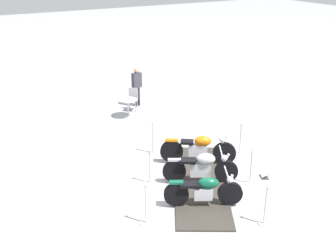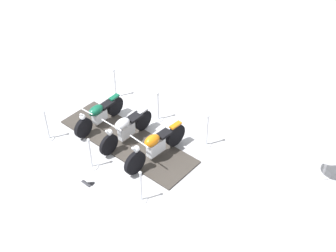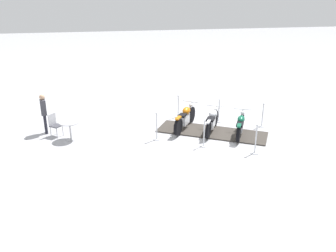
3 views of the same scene
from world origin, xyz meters
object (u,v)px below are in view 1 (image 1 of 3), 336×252
at_px(cafe_chair_near_table, 133,98).
at_px(bystander_person, 137,83).
at_px(info_placard, 265,175).
at_px(motorcycle_chrome, 202,166).
at_px(stanchion_right_rear, 240,143).
at_px(motorcycle_forest, 204,190).
at_px(stanchion_right_mid, 251,173).
at_px(stanchion_left_mid, 150,172).
at_px(motorcycle_copper, 199,149).
at_px(cafe_table, 128,104).
at_px(stanchion_right_front, 265,210).
at_px(stanchion_left_front, 146,211).
at_px(stanchion_left_rear, 153,142).

relative_size(cafe_chair_near_table, bystander_person, 0.56).
bearing_deg(info_placard, cafe_chair_near_table, -142.25).
height_order(motorcycle_chrome, stanchion_right_rear, stanchion_right_rear).
bearing_deg(motorcycle_forest, stanchion_right_mid, 37.49).
distance_m(stanchion_left_mid, info_placard, 3.41).
relative_size(motorcycle_copper, stanchion_left_mid, 1.88).
xyz_separation_m(cafe_table, cafe_chair_near_table, (-0.64, 0.52, -0.03)).
bearing_deg(stanchion_left_mid, bystander_person, 157.29).
relative_size(stanchion_right_rear, bystander_person, 0.63).
relative_size(motorcycle_copper, stanchion_right_rear, 1.89).
xyz_separation_m(motorcycle_chrome, stanchion_right_front, (2.38, 0.24, -0.16)).
bearing_deg(info_placard, motorcycle_chrome, -79.18).
distance_m(stanchion_left_front, stanchion_left_mid, 1.94).
bearing_deg(stanchion_left_front, bystander_person, 155.61).
relative_size(info_placard, cafe_table, 0.50).
relative_size(motorcycle_chrome, stanchion_left_rear, 1.67).
bearing_deg(stanchion_right_mid, stanchion_left_rear, -154.09).
relative_size(motorcycle_copper, stanchion_right_front, 1.88).
bearing_deg(stanchion_right_mid, motorcycle_forest, -80.41).
distance_m(motorcycle_chrome, motorcycle_copper, 1.18).
distance_m(motorcycle_copper, info_placard, 2.12).
bearing_deg(stanchion_left_mid, stanchion_right_front, 25.91).
bearing_deg(cafe_chair_near_table, stanchion_left_rear, 22.47).
xyz_separation_m(motorcycle_forest, cafe_table, (-6.82, 0.97, 0.08)).
xyz_separation_m(motorcycle_copper, cafe_chair_near_table, (-5.43, 0.30, 0.01)).
height_order(motorcycle_chrome, stanchion_right_mid, stanchion_right_mid).
bearing_deg(stanchion_left_rear, stanchion_right_front, 6.46).
relative_size(stanchion_right_rear, cafe_table, 1.37).
bearing_deg(stanchion_left_mid, info_placard, 65.95).
xyz_separation_m(stanchion_right_mid, stanchion_right_front, (1.67, -0.97, 0.06)).
relative_size(stanchion_right_mid, bystander_person, 0.64).
bearing_deg(info_placard, stanchion_right_rear, -162.37).
distance_m(stanchion_left_front, stanchion_left_rear, 3.87).
xyz_separation_m(motorcycle_forest, stanchion_left_front, (-0.08, -1.65, -0.12)).
distance_m(motorcycle_copper, bystander_person, 5.91).
height_order(stanchion_left_front, stanchion_right_front, stanchion_left_front).
xyz_separation_m(motorcycle_forest, stanchion_right_mid, (-0.31, 1.81, -0.16)).
bearing_deg(motorcycle_forest, info_placard, 36.55).
xyz_separation_m(motorcycle_chrome, info_placard, (0.64, 1.82, -0.48)).
relative_size(stanchion_left_rear, bystander_person, 0.68).
bearing_deg(stanchion_right_rear, info_placard, -12.55).
xyz_separation_m(stanchion_left_rear, stanchion_right_front, (4.80, 0.54, -0.02)).
bearing_deg(bystander_person, stanchion_left_front, -33.31).
height_order(cafe_table, cafe_chair_near_table, cafe_chair_near_table).
xyz_separation_m(stanchion_right_mid, cafe_chair_near_table, (-7.16, -0.33, 0.21)).
relative_size(stanchion_right_front, bystander_person, 0.64).
xyz_separation_m(stanchion_left_front, bystander_person, (-7.80, 3.53, 0.65)).
height_order(stanchion_right_front, stanchion_right_rear, stanchion_right_front).
distance_m(motorcycle_chrome, cafe_table, 5.82).
relative_size(stanchion_right_mid, cafe_table, 1.37).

